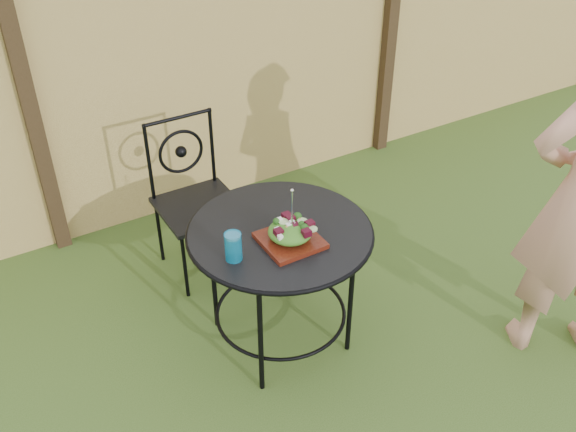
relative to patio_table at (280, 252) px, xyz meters
name	(u,v)px	position (x,y,z in m)	size (l,w,h in m)	color
ground	(432,384)	(0.49, -0.69, -0.59)	(60.00, 60.00, 0.00)	#284315
fence	(230,66)	(0.49, 1.51, 0.36)	(8.00, 0.12, 1.90)	#E7C772
patio_table	(280,252)	(0.00, 0.00, 0.00)	(0.92, 0.92, 0.72)	black
patio_chair	(195,195)	(-0.11, 0.83, -0.08)	(0.46, 0.46, 0.95)	black
salad_plate	(290,240)	(-0.01, -0.11, 0.15)	(0.27, 0.27, 0.02)	#400F09
salad	(290,232)	(-0.01, -0.11, 0.20)	(0.21, 0.21, 0.08)	#235614
fork	(292,208)	(0.00, -0.11, 0.33)	(0.01, 0.01, 0.18)	silver
drinking_glass	(233,247)	(-0.29, -0.09, 0.21)	(0.08, 0.08, 0.14)	#0C668B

